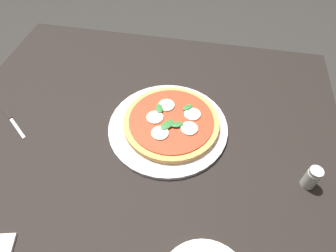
{
  "coord_description": "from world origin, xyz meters",
  "views": [
    {
      "loc": [
        -0.18,
        0.5,
        1.41
      ],
      "look_at": [
        -0.07,
        -0.05,
        0.73
      ],
      "focal_mm": 30.59,
      "sensor_mm": 36.0,
      "label": 1
    }
  ],
  "objects_px": {
    "knife": "(10,118)",
    "pepper_shaker": "(312,178)",
    "dining_table": "(143,155)",
    "serving_tray": "(168,127)",
    "pizza": "(171,122)"
  },
  "relations": [
    {
      "from": "knife",
      "to": "pepper_shaker",
      "type": "xyz_separation_m",
      "value": [
        -0.9,
        0.06,
        0.03
      ]
    },
    {
      "from": "dining_table",
      "to": "pizza",
      "type": "bearing_deg",
      "value": -144.48
    },
    {
      "from": "serving_tray",
      "to": "dining_table",
      "type": "bearing_deg",
      "value": 34.87
    },
    {
      "from": "dining_table",
      "to": "serving_tray",
      "type": "bearing_deg",
      "value": -145.13
    },
    {
      "from": "dining_table",
      "to": "knife",
      "type": "xyz_separation_m",
      "value": [
        0.43,
        0.01,
        0.1
      ]
    },
    {
      "from": "dining_table",
      "to": "knife",
      "type": "distance_m",
      "value": 0.44
    },
    {
      "from": "pepper_shaker",
      "to": "dining_table",
      "type": "bearing_deg",
      "value": -7.94
    },
    {
      "from": "dining_table",
      "to": "serving_tray",
      "type": "distance_m",
      "value": 0.14
    },
    {
      "from": "serving_tray",
      "to": "pizza",
      "type": "distance_m",
      "value": 0.02
    },
    {
      "from": "serving_tray",
      "to": "pizza",
      "type": "bearing_deg",
      "value": -139.44
    },
    {
      "from": "serving_tray",
      "to": "pepper_shaker",
      "type": "xyz_separation_m",
      "value": [
        -0.4,
        0.12,
        0.03
      ]
    },
    {
      "from": "pizza",
      "to": "pepper_shaker",
      "type": "height_order",
      "value": "pepper_shaker"
    },
    {
      "from": "dining_table",
      "to": "serving_tray",
      "type": "relative_size",
      "value": 3.31
    },
    {
      "from": "dining_table",
      "to": "knife",
      "type": "height_order",
      "value": "knife"
    },
    {
      "from": "serving_tray",
      "to": "pepper_shaker",
      "type": "height_order",
      "value": "pepper_shaker"
    }
  ]
}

